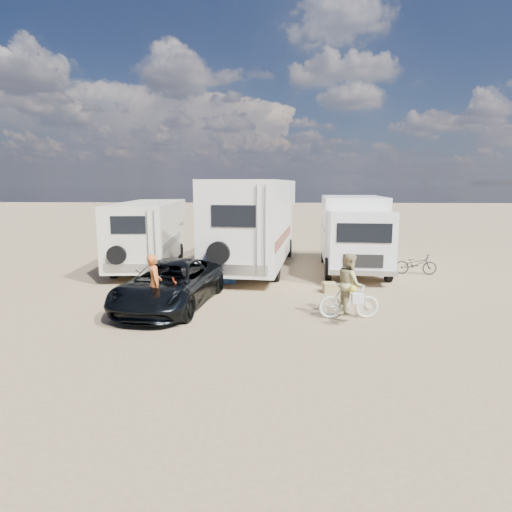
{
  "coord_description": "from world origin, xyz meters",
  "views": [
    {
      "loc": [
        0.4,
        -11.22,
        3.65
      ],
      "look_at": [
        -0.19,
        2.43,
        1.3
      ],
      "focal_mm": 29.79,
      "sensor_mm": 36.0,
      "label": 1
    }
  ],
  "objects_px": {
    "dark_suv": "(170,284)",
    "cooler": "(227,276)",
    "rider_woman": "(349,290)",
    "crate": "(329,288)",
    "rv_left": "(150,235)",
    "bike_woman": "(349,301)",
    "bike_parked": "(416,264)",
    "rider_man": "(155,290)",
    "bike_man": "(155,300)",
    "rv_main": "(256,224)",
    "box_truck": "(354,235)"
  },
  "relations": [
    {
      "from": "rider_woman",
      "to": "bike_parked",
      "type": "xyz_separation_m",
      "value": [
        3.69,
        5.86,
        -0.38
      ]
    },
    {
      "from": "rider_woman",
      "to": "bike_parked",
      "type": "bearing_deg",
      "value": -35.93
    },
    {
      "from": "dark_suv",
      "to": "rider_woman",
      "type": "xyz_separation_m",
      "value": [
        5.14,
        -0.97,
        0.13
      ]
    },
    {
      "from": "rider_woman",
      "to": "cooler",
      "type": "xyz_separation_m",
      "value": [
        -3.79,
        4.05,
        -0.56
      ]
    },
    {
      "from": "rider_woman",
      "to": "cooler",
      "type": "relative_size",
      "value": 2.62
    },
    {
      "from": "rv_main",
      "to": "cooler",
      "type": "height_order",
      "value": "rv_main"
    },
    {
      "from": "bike_man",
      "to": "crate",
      "type": "bearing_deg",
      "value": -80.67
    },
    {
      "from": "rider_man",
      "to": "box_truck",
      "type": "bearing_deg",
      "value": -65.53
    },
    {
      "from": "box_truck",
      "to": "bike_parked",
      "type": "xyz_separation_m",
      "value": [
        2.42,
        -0.59,
        -1.12
      ]
    },
    {
      "from": "dark_suv",
      "to": "crate",
      "type": "xyz_separation_m",
      "value": [
        4.97,
        1.82,
        -0.51
      ]
    },
    {
      "from": "box_truck",
      "to": "bike_woman",
      "type": "relative_size",
      "value": 3.75
    },
    {
      "from": "rv_main",
      "to": "bike_woman",
      "type": "relative_size",
      "value": 5.56
    },
    {
      "from": "dark_suv",
      "to": "cooler",
      "type": "bearing_deg",
      "value": 74.25
    },
    {
      "from": "rider_woman",
      "to": "bike_woman",
      "type": "bearing_deg",
      "value": -0.0
    },
    {
      "from": "dark_suv",
      "to": "rv_left",
      "type": "bearing_deg",
      "value": 119.54
    },
    {
      "from": "rv_main",
      "to": "bike_man",
      "type": "distance_m",
      "value": 7.95
    },
    {
      "from": "rv_left",
      "to": "crate",
      "type": "bearing_deg",
      "value": -33.26
    },
    {
      "from": "dark_suv",
      "to": "rv_main",
      "type": "bearing_deg",
      "value": 77.96
    },
    {
      "from": "rv_left",
      "to": "cooler",
      "type": "relative_size",
      "value": 11.03
    },
    {
      "from": "bike_woman",
      "to": "cooler",
      "type": "bearing_deg",
      "value": 39.34
    },
    {
      "from": "bike_man",
      "to": "rider_woman",
      "type": "bearing_deg",
      "value": -108.82
    },
    {
      "from": "rv_main",
      "to": "crate",
      "type": "xyz_separation_m",
      "value": [
        2.69,
        -4.46,
        -1.72
      ]
    },
    {
      "from": "bike_parked",
      "to": "rider_man",
      "type": "bearing_deg",
      "value": 131.35
    },
    {
      "from": "rider_woman",
      "to": "bike_parked",
      "type": "relative_size",
      "value": 1.0
    },
    {
      "from": "dark_suv",
      "to": "bike_man",
      "type": "distance_m",
      "value": 1.19
    },
    {
      "from": "dark_suv",
      "to": "crate",
      "type": "bearing_deg",
      "value": 27.97
    },
    {
      "from": "rider_woman",
      "to": "crate",
      "type": "distance_m",
      "value": 2.86
    },
    {
      "from": "bike_man",
      "to": "cooler",
      "type": "height_order",
      "value": "bike_man"
    },
    {
      "from": "crate",
      "to": "rider_man",
      "type": "bearing_deg",
      "value": -149.69
    },
    {
      "from": "rv_left",
      "to": "crate",
      "type": "height_order",
      "value": "rv_left"
    },
    {
      "from": "rider_man",
      "to": "crate",
      "type": "relative_size",
      "value": 3.8
    },
    {
      "from": "rv_main",
      "to": "rider_man",
      "type": "distance_m",
      "value": 7.9
    },
    {
      "from": "rider_man",
      "to": "cooler",
      "type": "distance_m",
      "value": 4.53
    },
    {
      "from": "rv_main",
      "to": "cooler",
      "type": "relative_size",
      "value": 14.78
    },
    {
      "from": "rv_main",
      "to": "bike_man",
      "type": "xyz_separation_m",
      "value": [
        -2.41,
        -7.45,
        -1.36
      ]
    },
    {
      "from": "dark_suv",
      "to": "rider_man",
      "type": "relative_size",
      "value": 3.05
    },
    {
      "from": "dark_suv",
      "to": "rider_man",
      "type": "xyz_separation_m",
      "value": [
        -0.13,
        -1.17,
        0.12
      ]
    },
    {
      "from": "rv_main",
      "to": "cooler",
      "type": "distance_m",
      "value": 3.71
    },
    {
      "from": "rv_main",
      "to": "dark_suv",
      "type": "bearing_deg",
      "value": -103.23
    },
    {
      "from": "box_truck",
      "to": "bike_woman",
      "type": "distance_m",
      "value": 6.65
    },
    {
      "from": "dark_suv",
      "to": "bike_woman",
      "type": "relative_size",
      "value": 2.96
    },
    {
      "from": "rv_main",
      "to": "rider_woman",
      "type": "bearing_deg",
      "value": -61.74
    },
    {
      "from": "bike_parked",
      "to": "crate",
      "type": "bearing_deg",
      "value": 135.86
    },
    {
      "from": "rv_main",
      "to": "bike_woman",
      "type": "height_order",
      "value": "rv_main"
    },
    {
      "from": "rv_left",
      "to": "bike_woman",
      "type": "relative_size",
      "value": 4.15
    },
    {
      "from": "bike_woman",
      "to": "bike_parked",
      "type": "distance_m",
      "value": 6.92
    },
    {
      "from": "bike_man",
      "to": "bike_parked",
      "type": "height_order",
      "value": "bike_man"
    },
    {
      "from": "bike_parked",
      "to": "cooler",
      "type": "distance_m",
      "value": 7.69
    },
    {
      "from": "dark_suv",
      "to": "rider_woman",
      "type": "bearing_deg",
      "value": -2.77
    },
    {
      "from": "rider_man",
      "to": "dark_suv",
      "type": "bearing_deg",
      "value": -27.44
    }
  ]
}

